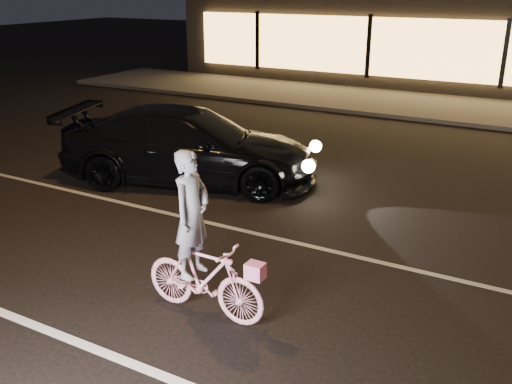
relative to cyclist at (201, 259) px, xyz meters
The scene contains 5 objects.
ground 1.60m from the cyclist, 12.99° to the left, with size 90.00×90.00×0.00m, color black.
lane_stripe_far 2.80m from the cyclist, 59.04° to the left, with size 60.00×0.10×0.01m, color gray.
sidewalk 13.41m from the cyclist, 84.03° to the left, with size 30.00×4.00×0.12m, color #383533.
cyclist is the anchor object (origin of this frame).
sedan 4.89m from the cyclist, 126.74° to the left, with size 5.40×3.49×1.46m.
Camera 1 is at (2.06, -5.21, 3.76)m, focal length 40.00 mm.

